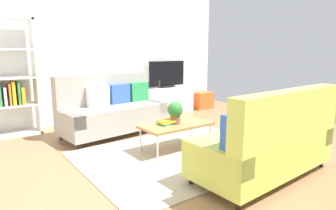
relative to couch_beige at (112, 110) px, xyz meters
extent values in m
plane|color=#936B47|center=(0.32, -1.55, -0.45)|extent=(7.68, 7.68, 0.00)
cube|color=white|center=(0.32, 1.25, 1.00)|extent=(6.40, 0.12, 2.90)
cube|color=tan|center=(0.35, -1.62, -0.45)|extent=(2.90, 2.20, 0.01)
cube|color=gray|center=(0.00, -0.07, -0.13)|extent=(1.98, 1.04, 0.44)
cube|color=gray|center=(-0.04, 0.24, 0.37)|extent=(1.91, 0.41, 0.56)
cube|color=gray|center=(0.84, 0.02, -0.02)|extent=(0.29, 0.86, 0.22)
cube|color=gray|center=(-0.85, -0.17, -0.02)|extent=(0.29, 0.86, 0.22)
cylinder|color=black|center=(0.90, -0.32, -0.40)|extent=(0.05, 0.05, 0.10)
cylinder|color=black|center=(-0.83, -0.51, -0.40)|extent=(0.05, 0.05, 0.10)
cylinder|color=black|center=(0.82, 0.36, -0.40)|extent=(0.05, 0.05, 0.10)
cylinder|color=black|center=(-0.91, 0.17, -0.40)|extent=(0.05, 0.05, 0.10)
cube|color=#288C4C|center=(0.65, 0.14, 0.27)|extent=(0.41, 0.18, 0.36)
cube|color=#3359B2|center=(0.20, 0.09, 0.27)|extent=(0.41, 0.18, 0.36)
cube|color=white|center=(-0.25, 0.04, 0.27)|extent=(0.41, 0.18, 0.36)
cube|color=#C1CC51|center=(0.70, -2.77, -0.13)|extent=(1.93, 0.92, 0.44)
cube|color=#C1CC51|center=(0.71, -3.09, 0.37)|extent=(1.91, 0.28, 0.56)
cube|color=#C1CC51|center=(-0.15, -2.81, -0.02)|extent=(0.23, 0.85, 0.22)
cube|color=#C1CC51|center=(1.54, -2.74, -0.02)|extent=(0.23, 0.85, 0.22)
cylinder|color=black|center=(-0.19, -2.47, -0.40)|extent=(0.05, 0.05, 0.10)
cylinder|color=black|center=(1.55, -2.40, -0.40)|extent=(0.05, 0.05, 0.10)
cylinder|color=black|center=(-0.16, -3.15, -0.40)|extent=(0.05, 0.05, 0.10)
cylinder|color=black|center=(1.58, -3.08, -0.40)|extent=(0.05, 0.05, 0.10)
cube|color=#3359B2|center=(0.03, -2.94, 0.27)|extent=(0.41, 0.16, 0.36)
cube|color=#9E7042|center=(0.40, -1.42, -0.05)|extent=(1.10, 0.56, 0.04)
cylinder|color=silver|center=(-0.10, -1.19, -0.26)|extent=(0.02, 0.02, 0.38)
cylinder|color=silver|center=(0.90, -1.19, -0.26)|extent=(0.02, 0.02, 0.38)
cylinder|color=silver|center=(-0.10, -1.65, -0.26)|extent=(0.02, 0.02, 0.38)
cylinder|color=silver|center=(0.90, -1.65, -0.26)|extent=(0.02, 0.02, 0.38)
cube|color=silver|center=(1.88, 0.91, -0.13)|extent=(1.40, 0.44, 0.64)
cube|color=black|center=(1.88, 0.89, 0.21)|extent=(0.36, 0.20, 0.04)
cube|color=black|center=(1.88, 0.89, 0.53)|extent=(1.00, 0.05, 0.60)
cube|color=white|center=(-1.09, 0.93, 0.60)|extent=(0.04, 0.36, 2.10)
cube|color=white|center=(-1.62, 0.93, -0.43)|extent=(1.10, 0.36, 0.04)
cube|color=white|center=(-1.62, 0.93, 0.10)|extent=(1.02, 0.36, 0.03)
cube|color=white|center=(-1.62, 0.93, 0.60)|extent=(1.02, 0.36, 0.03)
cube|color=white|center=(-1.62, 0.93, 1.10)|extent=(1.02, 0.36, 0.03)
cube|color=silver|center=(-1.62, 0.93, 0.28)|extent=(0.04, 0.29, 0.33)
cube|color=orange|center=(-1.54, 0.93, 0.31)|extent=(0.03, 0.29, 0.40)
cube|color=gold|center=(-1.48, 0.93, 0.33)|extent=(0.05, 0.29, 0.43)
cube|color=#3F8C4C|center=(-1.40, 0.93, 0.32)|extent=(0.04, 0.29, 0.41)
cube|color=gold|center=(-1.33, 0.93, 0.27)|extent=(0.06, 0.29, 0.31)
cube|color=orange|center=(2.98, 0.81, -0.23)|extent=(0.52, 0.40, 0.44)
cylinder|color=brown|center=(0.39, -1.40, 0.03)|extent=(0.16, 0.16, 0.13)
sphere|color=#2D7233|center=(0.39, -1.40, 0.19)|extent=(0.24, 0.24, 0.24)
cube|color=#3F8C4C|center=(0.26, -1.36, -0.02)|extent=(0.27, 0.22, 0.03)
cube|color=gold|center=(0.26, -1.36, 0.02)|extent=(0.26, 0.21, 0.04)
cylinder|color=#4C72B2|center=(1.30, 0.96, 0.25)|extent=(0.09, 0.09, 0.12)
cylinder|color=#4C72B2|center=(1.45, 0.96, 0.27)|extent=(0.13, 0.13, 0.16)
cylinder|color=#262626|center=(1.64, 0.87, 0.28)|extent=(0.05, 0.05, 0.19)
camera|label=1|loc=(-2.22, -4.83, 1.07)|focal=30.80mm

